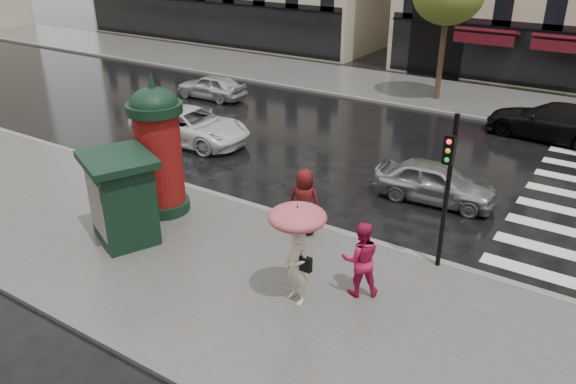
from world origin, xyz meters
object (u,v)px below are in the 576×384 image
Objects in this scene: car_white at (190,126)px; man_burgundy at (304,202)px; newsstand at (122,197)px; car_black at (553,121)px; woman_red at (361,259)px; car_far_silver at (211,86)px; woman_umbrella at (297,239)px; car_silver at (436,182)px; morris_column at (158,147)px; traffic_light at (448,179)px.

man_burgundy is at bearing -120.82° from car_white.
newsstand is 17.74m from car_black.
newsstand is (-6.66, -1.17, 0.33)m from woman_red.
car_far_silver is at bearing -50.05° from man_burgundy.
car_white reaches higher than car_far_silver.
newsstand is at bearing 28.11° from car_far_silver.
woman_umbrella reaches higher than car_black.
car_white is 0.97× the size of car_black.
car_far_silver is (-11.48, 9.65, -0.44)m from man_burgundy.
car_black is (1.76, 14.43, -0.30)m from woman_red.
car_white reaches higher than car_silver.
car_white is at bearing -50.29° from car_black.
morris_column reaches higher than car_white.
man_burgundy reaches higher than car_silver.
woman_umbrella is at bearing 108.46° from man_burgundy.
car_silver is 8.60m from car_black.
traffic_light is 4.62m from car_silver.
man_burgundy is at bearing 146.98° from car_silver.
newsstand is at bearing -79.03° from morris_column.
morris_column is (-5.94, 1.75, 0.42)m from woman_umbrella.
newsstand is (0.36, -1.86, -0.81)m from morris_column.
woman_red is at bearing -122.72° from car_white.
woman_red is 6.10m from car_silver.
woman_umbrella is at bearing -129.77° from car_white.
car_white is at bearing 86.65° from car_silver.
car_white is (-3.98, 7.13, -0.69)m from newsstand.
traffic_light is at bearing 10.11° from morris_column.
car_silver is at bearing 38.71° from morris_column.
woman_red is 0.98× the size of man_burgundy.
woman_umbrella is 0.49× the size of car_white.
man_burgundy is 0.37× the size of car_black.
woman_red is at bearing 135.41° from man_burgundy.
woman_umbrella reaches higher than newsstand.
man_burgundy is at bearing -175.20° from traffic_light.
woman_red is 6.77m from newsstand.
car_white is at bearing 124.46° from morris_column.
car_silver is (0.79, 7.14, -1.12)m from woman_umbrella.
newsstand reaches higher than car_white.
traffic_light is 18.02m from car_far_silver.
car_white is at bearing 162.11° from traffic_light.
woman_red reaches higher than car_far_silver.
woman_red is 14.54m from car_black.
car_silver is 0.76× the size of car_white.
car_white is 15.02m from car_black.
newsstand reaches higher than car_silver.
woman_umbrella is 7.27m from car_silver.
morris_column is 16.37m from car_black.
man_burgundy is (-2.65, 1.83, 0.02)m from woman_red.
traffic_light reaches higher than car_far_silver.
man_burgundy is at bearing 14.61° from morris_column.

